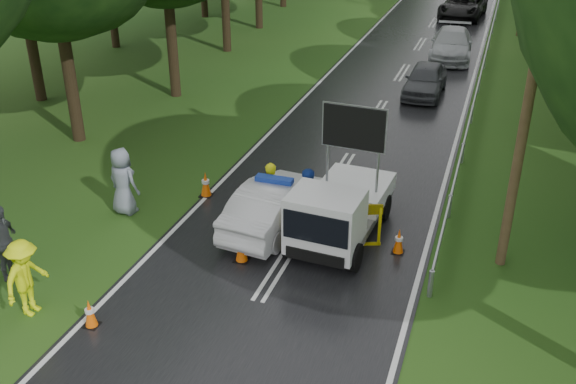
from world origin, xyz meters
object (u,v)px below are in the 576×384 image
at_px(civilian, 310,201).
at_px(queue_car_first, 425,80).
at_px(police_sedan, 275,205).
at_px(queue_car_third, 463,6).
at_px(officer, 271,192).
at_px(queue_car_second, 452,44).
at_px(work_truck, 338,210).
at_px(barrier, 325,216).

bearing_deg(civilian, queue_car_first, 47.77).
distance_m(police_sedan, queue_car_third, 30.44).
xyz_separation_m(police_sedan, civilian, (0.96, 0.11, 0.23)).
height_order(officer, queue_car_third, officer).
bearing_deg(queue_car_second, queue_car_first, -96.95).
relative_size(police_sedan, queue_car_third, 0.76).
distance_m(police_sedan, civilian, 0.99).
xyz_separation_m(queue_car_first, queue_car_second, (0.44, 6.59, 0.06)).
relative_size(work_truck, officer, 2.49).
height_order(barrier, civilian, civilian).
distance_m(work_truck, barrier, 0.50).
bearing_deg(police_sedan, officer, -49.43).
bearing_deg(work_truck, officer, 170.34).
relative_size(queue_car_first, queue_car_third, 0.71).
relative_size(police_sedan, officer, 2.43).
bearing_deg(queue_car_third, work_truck, -86.82).
distance_m(police_sedan, barrier, 1.72).
distance_m(work_truck, officer, 2.11).
xyz_separation_m(police_sedan, barrier, (1.60, -0.60, 0.24)).
distance_m(barrier, queue_car_second, 20.28).
xyz_separation_m(police_sedan, queue_car_second, (2.71, 19.65, 0.05)).
xyz_separation_m(police_sedan, queue_car_third, (2.36, 30.35, 0.10)).
height_order(police_sedan, civilian, civilian).
bearing_deg(queue_car_first, barrier, -92.33).
bearing_deg(barrier, work_truck, 41.29).
xyz_separation_m(barrier, officer, (-1.83, 0.94, -0.05)).
relative_size(police_sedan, queue_car_first, 1.07).
bearing_deg(police_sedan, queue_car_first, -93.82).
bearing_deg(queue_car_first, police_sedan, -99.39).
relative_size(barrier, officer, 1.58).
relative_size(officer, queue_car_third, 0.31).
distance_m(police_sedan, queue_car_first, 13.25).
distance_m(work_truck, queue_car_first, 13.22).
bearing_deg(officer, work_truck, 160.00).
height_order(police_sedan, barrier, police_sedan).
bearing_deg(work_truck, civilian, 166.90).
bearing_deg(civilian, queue_car_third, 50.90).
height_order(work_truck, queue_car_second, work_truck).
bearing_deg(barrier, civilian, 110.09).
height_order(barrier, officer, officer).
relative_size(work_truck, queue_car_second, 0.86).
xyz_separation_m(work_truck, civilian, (-0.86, 0.26, -0.01)).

